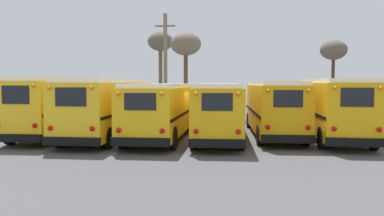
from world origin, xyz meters
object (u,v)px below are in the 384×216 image
school_bus_5 (332,106)px  school_bus_1 (110,106)px  school_bus_0 (64,104)px  school_bus_2 (165,108)px  utility_pole (165,64)px  school_bus_4 (273,106)px  bare_tree_0 (186,46)px  bare_tree_2 (334,51)px  school_bus_3 (219,109)px  bare_tree_1 (160,44)px

school_bus_5 → school_bus_1: bearing=-176.8°
school_bus_0 → school_bus_1: school_bus_0 is taller
school_bus_2 → utility_pole: utility_pole is taller
school_bus_2 → school_bus_1: bearing=-174.3°
school_bus_5 → school_bus_4: bearing=162.4°
bare_tree_0 → school_bus_2: bearing=-86.2°
school_bus_5 → bare_tree_2: 21.25m
school_bus_3 → bare_tree_1: (-7.49, 20.27, 5.65)m
school_bus_3 → bare_tree_2: bare_tree_2 is taller
school_bus_4 → bare_tree_1: size_ratio=1.17×
school_bus_1 → school_bus_3: size_ratio=1.06×
bare_tree_1 → school_bus_2: bearing=-77.4°
school_bus_0 → school_bus_2: school_bus_0 is taller
utility_pole → bare_tree_2: bearing=26.9°
bare_tree_0 → bare_tree_1: bare_tree_1 is taller
school_bus_2 → bare_tree_0: 16.38m
bare_tree_0 → bare_tree_2: size_ratio=1.05×
bare_tree_0 → bare_tree_2: bare_tree_0 is taller
bare_tree_2 → school_bus_0: bearing=-134.7°
bare_tree_1 → bare_tree_2: (18.40, 0.58, -0.94)m
school_bus_2 → bare_tree_1: 21.21m
bare_tree_0 → school_bus_3: bearing=-75.7°
school_bus_2 → school_bus_4: bearing=12.3°
school_bus_4 → school_bus_5: bearing=-17.6°
utility_pole → bare_tree_1: bearing=105.1°
school_bus_0 → school_bus_4: (12.14, 1.02, -0.11)m
school_bus_0 → school_bus_3: 9.13m
school_bus_1 → bare_tree_0: (2.01, 15.87, 4.87)m
utility_pole → school_bus_0: bearing=-107.2°
school_bus_4 → utility_pole: (-8.45, 10.95, 3.00)m
school_bus_2 → school_bus_3: 3.05m
bare_tree_2 → school_bus_4: bearing=-112.3°
bare_tree_1 → school_bus_0: bearing=-94.7°
school_bus_2 → utility_pole: size_ratio=1.20×
school_bus_0 → school_bus_4: school_bus_0 is taller
school_bus_5 → bare_tree_0: 18.91m
school_bus_2 → bare_tree_1: (-4.45, 19.96, 5.63)m
school_bus_5 → bare_tree_0: bearing=123.7°
bare_tree_0 → bare_tree_2: bearing=18.4°
school_bus_1 → school_bus_2: school_bus_1 is taller
bare_tree_1 → school_bus_5: bearing=-55.3°
school_bus_2 → school_bus_4: size_ratio=1.09×
school_bus_0 → school_bus_3: (9.11, -0.61, -0.17)m
school_bus_4 → bare_tree_1: bearing=119.4°
school_bus_0 → school_bus_3: bearing=-3.8°
school_bus_0 → bare_tree_1: size_ratio=1.24×
school_bus_5 → bare_tree_0: (-10.13, 15.20, 4.87)m
school_bus_3 → school_bus_4: bearing=28.2°
school_bus_5 → bare_tree_1: size_ratio=1.10×
school_bus_2 → bare_tree_1: bare_tree_1 is taller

